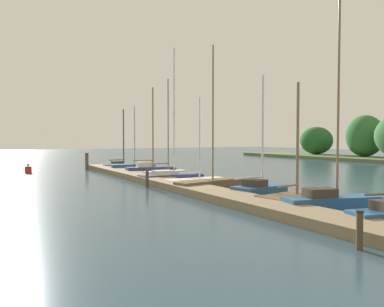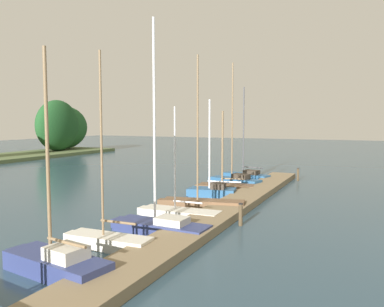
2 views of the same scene
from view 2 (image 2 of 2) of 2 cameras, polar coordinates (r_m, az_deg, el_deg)
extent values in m
cube|color=#847051|center=(17.05, 2.88, -9.49)|extent=(30.02, 1.80, 0.35)
ellipsoid|color=#1E4C23|center=(54.84, -19.05, 3.90)|extent=(7.11, 3.49, 6.74)
ellipsoid|color=#235628|center=(58.13, -18.34, 3.65)|extent=(8.09, 5.37, 6.13)
cube|color=navy|center=(12.13, -19.18, -15.24)|extent=(1.66, 3.58, 0.56)
cube|color=navy|center=(13.34, -23.36, -13.63)|extent=(0.76, 0.95, 0.48)
cube|color=beige|center=(11.66, -17.92, -13.63)|extent=(1.02, 1.15, 0.36)
cylinder|color=#7F6647|center=(11.66, -20.39, 0.15)|extent=(0.10, 0.10, 5.88)
cylinder|color=#7F6647|center=(11.56, -17.91, -12.29)|extent=(0.32, 1.56, 0.09)
cube|color=silver|center=(14.05, -12.06, -12.53)|extent=(1.04, 3.10, 0.45)
cube|color=silver|center=(14.85, -16.54, -11.75)|extent=(0.53, 0.79, 0.38)
cylinder|color=#7F6647|center=(13.57, -13.11, 1.35)|extent=(0.08, 0.08, 6.29)
cylinder|color=#7F6647|center=(13.64, -10.75, -9.85)|extent=(0.14, 1.38, 0.09)
cube|color=navy|center=(15.54, -4.50, -10.79)|extent=(1.34, 3.91, 0.42)
cube|color=navy|center=(16.49, -9.75, -10.00)|extent=(0.69, 0.99, 0.36)
cube|color=beige|center=(15.21, -2.93, -9.78)|extent=(0.94, 1.19, 0.27)
cylinder|color=silver|center=(15.12, -5.54, 4.67)|extent=(0.10, 0.10, 7.87)
cube|color=silver|center=(17.90, -1.69, -8.77)|extent=(1.20, 3.69, 0.37)
cube|color=silver|center=(18.64, -6.34, -8.30)|extent=(0.63, 0.93, 0.32)
cylinder|color=silver|center=(17.60, -2.52, -0.71)|extent=(0.07, 0.07, 4.65)
cylinder|color=silver|center=(17.63, -0.62, -7.12)|extent=(0.12, 1.42, 0.08)
cube|color=brown|center=(19.50, 1.68, -7.47)|extent=(1.80, 4.14, 0.48)
cube|color=brown|center=(19.91, -3.49, -7.29)|extent=(0.73, 1.10, 0.41)
cylinder|color=#7F6647|center=(19.11, 0.82, 3.73)|extent=(0.09, 0.09, 7.10)
cube|color=#285684|center=(22.73, 3.04, -5.70)|extent=(1.73, 2.80, 0.48)
cube|color=#285684|center=(22.98, 0.15, -5.64)|extent=(0.80, 0.77, 0.41)
cube|color=#3D3328|center=(22.60, 3.86, -4.74)|extent=(1.08, 0.95, 0.31)
cylinder|color=silver|center=(22.43, 2.58, 1.37)|extent=(0.11, 0.11, 5.12)
cylinder|color=silver|center=(22.51, 4.74, -4.14)|extent=(0.45, 1.92, 0.09)
cube|color=brown|center=(24.82, 5.02, -4.96)|extent=(2.01, 3.62, 0.37)
cube|color=brown|center=(25.08, 1.53, -4.88)|extent=(0.89, 0.99, 0.31)
cylinder|color=#7F6647|center=(24.56, 4.47, 0.82)|extent=(0.12, 0.12, 4.63)
cylinder|color=#7F6647|center=(24.69, 5.90, -3.71)|extent=(0.37, 1.39, 0.08)
cube|color=#285684|center=(26.61, 6.32, -4.16)|extent=(1.85, 3.74, 0.51)
cube|color=#285684|center=(27.51, 3.47, -3.90)|extent=(0.75, 1.01, 0.43)
cube|color=#3D3328|center=(26.31, 7.16, -3.35)|extent=(0.99, 1.23, 0.33)
cylinder|color=#7F6647|center=(26.43, 5.91, 4.76)|extent=(0.09, 0.09, 7.74)
cube|color=#285684|center=(29.27, 7.93, -3.40)|extent=(1.79, 3.68, 0.46)
cube|color=#285684|center=(30.11, 5.31, -3.19)|extent=(0.73, 0.99, 0.39)
cube|color=#3D3328|center=(29.00, 8.69, -2.73)|extent=(0.97, 1.21, 0.30)
cylinder|color=#4C4C51|center=(29.12, 7.55, 3.34)|extent=(0.09, 0.09, 6.40)
cylinder|color=#4C4C51|center=(28.91, 8.84, -2.03)|extent=(0.49, 1.73, 0.07)
cylinder|color=#4C3D28|center=(16.60, 7.12, -8.91)|extent=(0.17, 0.17, 0.91)
cylinder|color=black|center=(16.50, 7.14, -7.30)|extent=(0.19, 0.19, 0.04)
cylinder|color=#4C3D28|center=(29.63, 15.24, -3.00)|extent=(0.16, 0.16, 0.90)
cylinder|color=black|center=(29.57, 15.26, -2.09)|extent=(0.18, 0.18, 0.04)
camera|label=1|loc=(35.46, 29.95, 1.40)|focal=36.91mm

